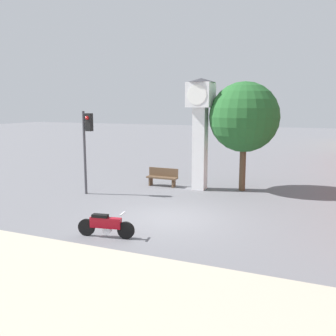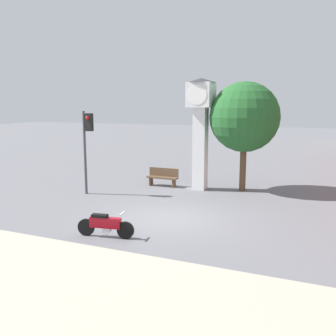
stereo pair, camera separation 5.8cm
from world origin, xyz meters
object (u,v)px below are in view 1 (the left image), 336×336
Objects in this scene: clock_tower at (200,117)px; motorcycle at (106,225)px; bench at (163,177)px; traffic_light at (87,137)px; street_tree at (244,117)px.

motorcycle is at bearing -94.41° from clock_tower.
bench is (-1.97, -0.04, -3.05)m from clock_tower.
traffic_light is 0.74× the size of street_tree.
traffic_light is (-4.44, -2.97, -0.89)m from clock_tower.
street_tree reaches higher than bench.
traffic_light is at bearing -130.09° from bench.
traffic_light is at bearing 119.39° from motorcycle.
clock_tower reaches higher than motorcycle.
motorcycle is 9.13m from street_tree.
bench is (-1.38, 7.59, 0.09)m from motorcycle.
motorcycle is 0.48× the size of traffic_light.
clock_tower is 1.03× the size of street_tree.
clock_tower is 2.06m from street_tree.
street_tree is (2.57, 8.18, 3.14)m from motorcycle.
bench is at bearing -178.98° from clock_tower.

